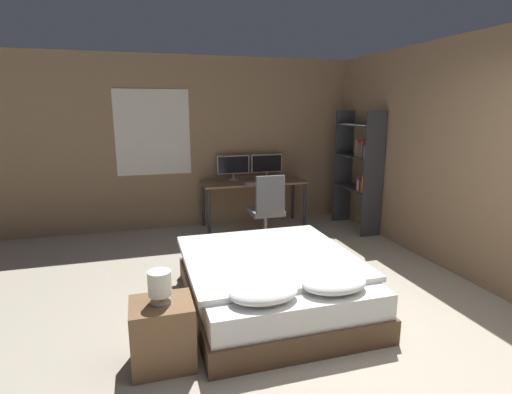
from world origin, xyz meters
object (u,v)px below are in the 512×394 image
at_px(office_chair, 267,214).
at_px(monitor_left, 233,166).
at_px(monitor_right, 267,164).
at_px(bookshelf, 361,164).
at_px(nightstand, 163,334).
at_px(computer_mouse, 275,181).
at_px(desk, 254,186).
at_px(keyboard, 257,183).
at_px(bedside_lamp, 160,284).
at_px(bed, 272,282).

bearing_deg(office_chair, monitor_left, 106.87).
bearing_deg(monitor_left, monitor_right, 0.00).
distance_m(monitor_left, bookshelf, 2.02).
bearing_deg(nightstand, monitor_right, 60.84).
bearing_deg(monitor_left, computer_mouse, -35.83).
distance_m(desk, keyboard, 0.22).
relative_size(desk, monitor_left, 3.16).
bearing_deg(keyboard, bookshelf, -15.87).
height_order(desk, monitor_right, monitor_right).
height_order(desk, office_chair, office_chair).
bearing_deg(computer_mouse, bookshelf, -19.19).
distance_m(monitor_right, computer_mouse, 0.46).
distance_m(desk, bookshelf, 1.72).
height_order(computer_mouse, office_chair, office_chair).
bearing_deg(monitor_left, desk, -35.95).
distance_m(bedside_lamp, desk, 3.68).
bearing_deg(computer_mouse, keyboard, 180.00).
bearing_deg(desk, monitor_right, 35.95).
distance_m(office_chair, bookshelf, 1.69).
relative_size(monitor_right, bookshelf, 0.28).
distance_m(bed, bookshelf, 3.03).
height_order(bed, monitor_left, monitor_left).
xyz_separation_m(office_chair, bookshelf, (1.55, 0.07, 0.67)).
xyz_separation_m(bedside_lamp, monitor_left, (1.38, 3.49, 0.33)).
bearing_deg(bedside_lamp, nightstand, 0.00).
distance_m(bed, desk, 2.74).
height_order(monitor_right, computer_mouse, monitor_right).
bearing_deg(bookshelf, desk, 157.42).
relative_size(bed, desk, 1.15).
bearing_deg(bedside_lamp, bookshelf, 39.43).
distance_m(bed, monitor_right, 3.07).
bearing_deg(monitor_right, nightstand, -119.16).
height_order(bedside_lamp, keyboard, keyboard).
relative_size(bed, monitor_left, 3.62).
distance_m(bed, bedside_lamp, 1.32).
xyz_separation_m(nightstand, office_chair, (1.66, 2.57, 0.13)).
bearing_deg(monitor_right, office_chair, -107.44).
distance_m(monitor_left, computer_mouse, 0.73).
bearing_deg(desk, keyboard, -90.00).
height_order(bedside_lamp, monitor_right, monitor_right).
distance_m(computer_mouse, office_chair, 0.70).
distance_m(nightstand, monitor_left, 3.82).
bearing_deg(monitor_right, bed, -106.90).
relative_size(nightstand, bookshelf, 0.27).
height_order(desk, computer_mouse, computer_mouse).
relative_size(monitor_left, computer_mouse, 7.55).
height_order(bed, office_chair, office_chair).
xyz_separation_m(monitor_right, bookshelf, (1.26, -0.85, 0.07)).
height_order(office_chair, bookshelf, bookshelf).
bearing_deg(bed, bookshelf, 43.27).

